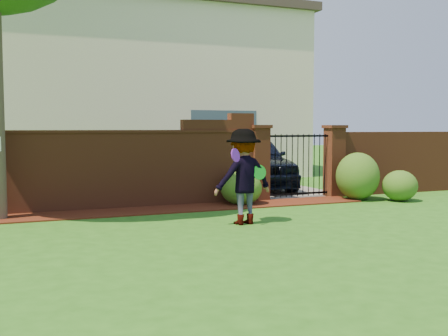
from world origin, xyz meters
name	(u,v)px	position (x,y,z in m)	size (l,w,h in m)	color
ground	(233,239)	(0.00, 0.00, -0.01)	(80.00, 80.00, 0.01)	#245916
mulch_bed	(132,212)	(-0.95, 3.34, 0.01)	(11.10, 1.08, 0.03)	#3A150A
brick_wall	(76,168)	(-2.01, 4.00, 0.93)	(8.70, 0.31, 2.16)	brown
brick_wall_return	(395,162)	(6.60, 4.00, 0.85)	(4.00, 0.25, 1.70)	brown
pillar_left	(259,162)	(2.40, 4.00, 0.96)	(0.50, 0.50, 1.88)	brown
pillar_right	(334,160)	(4.60, 4.00, 0.96)	(0.50, 0.50, 1.88)	brown
iron_gate	(298,165)	(3.50, 4.00, 0.85)	(1.78, 0.03, 1.60)	black
driveway	(236,183)	(3.50, 8.00, 0.01)	(3.20, 8.00, 0.01)	slate
house	(132,91)	(1.00, 12.00, 3.16)	(12.40, 6.40, 6.30)	#EDE3C6
car	(252,161)	(3.36, 6.45, 0.81)	(1.92, 4.77, 1.63)	black
shrub_left	(241,188)	(1.67, 3.45, 0.40)	(0.98, 0.98, 0.80)	#225218
shrub_middle	(358,176)	(4.74, 3.17, 0.60)	(1.08, 1.08, 1.19)	#225218
shrub_right	(400,186)	(5.58, 2.59, 0.38)	(0.86, 0.86, 0.76)	#225218
man	(244,177)	(0.70, 1.13, 0.90)	(1.16, 0.67, 1.79)	gray
frisbee_purple	(235,155)	(0.40, 0.83, 1.32)	(0.25, 0.25, 0.02)	purple
frisbee_green	(259,172)	(0.97, 1.03, 0.98)	(0.28, 0.28, 0.03)	green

